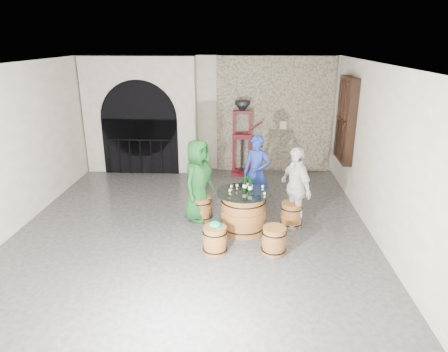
# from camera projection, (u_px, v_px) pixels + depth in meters

# --- Properties ---
(ground) EXTENTS (8.00, 8.00, 0.00)m
(ground) POSITION_uv_depth(u_px,v_px,m) (194.00, 230.00, 7.97)
(ground) COLOR #29292B
(ground) RESTS_ON ground
(wall_back) EXTENTS (8.00, 0.00, 8.00)m
(wall_back) POSITION_uv_depth(u_px,v_px,m) (210.00, 114.00, 11.22)
(wall_back) COLOR beige
(wall_back) RESTS_ON ground
(wall_front) EXTENTS (8.00, 0.00, 8.00)m
(wall_front) POSITION_uv_depth(u_px,v_px,m) (135.00, 273.00, 3.67)
(wall_front) COLOR beige
(wall_front) RESTS_ON ground
(wall_left) EXTENTS (0.00, 8.00, 8.00)m
(wall_left) POSITION_uv_depth(u_px,v_px,m) (9.00, 151.00, 7.62)
(wall_left) COLOR beige
(wall_left) RESTS_ON ground
(wall_right) EXTENTS (0.00, 8.00, 8.00)m
(wall_right) POSITION_uv_depth(u_px,v_px,m) (382.00, 156.00, 7.27)
(wall_right) COLOR beige
(wall_right) RESTS_ON ground
(ceiling) EXTENTS (8.00, 8.00, 0.00)m
(ceiling) POSITION_uv_depth(u_px,v_px,m) (189.00, 65.00, 6.92)
(ceiling) COLOR beige
(ceiling) RESTS_ON wall_back
(stone_facing_panel) EXTENTS (3.20, 0.12, 3.18)m
(stone_facing_panel) POSITION_uv_depth(u_px,v_px,m) (274.00, 115.00, 11.07)
(stone_facing_panel) COLOR gray
(stone_facing_panel) RESTS_ON ground
(arched_opening) EXTENTS (3.10, 0.60, 3.19)m
(arched_opening) POSITION_uv_depth(u_px,v_px,m) (141.00, 116.00, 11.07)
(arched_opening) COLOR beige
(arched_opening) RESTS_ON ground
(shuttered_window) EXTENTS (0.23, 1.10, 2.00)m
(shuttered_window) POSITION_uv_depth(u_px,v_px,m) (346.00, 120.00, 9.47)
(shuttered_window) COLOR black
(shuttered_window) RESTS_ON wall_right
(barrel_table) EXTENTS (1.07, 1.07, 0.82)m
(barrel_table) POSITION_uv_depth(u_px,v_px,m) (243.00, 212.00, 7.83)
(barrel_table) COLOR brown
(barrel_table) RESTS_ON ground
(barrel_stool_left) EXTENTS (0.45, 0.45, 0.50)m
(barrel_stool_left) POSITION_uv_depth(u_px,v_px,m) (201.00, 208.00, 8.38)
(barrel_stool_left) COLOR brown
(barrel_stool_left) RESTS_ON ground
(barrel_stool_far) EXTENTS (0.45, 0.45, 0.50)m
(barrel_stool_far) POSITION_uv_depth(u_px,v_px,m) (254.00, 200.00, 8.80)
(barrel_stool_far) COLOR brown
(barrel_stool_far) RESTS_ON ground
(barrel_stool_right) EXTENTS (0.45, 0.45, 0.50)m
(barrel_stool_right) POSITION_uv_depth(u_px,v_px,m) (291.00, 215.00, 8.08)
(barrel_stool_right) COLOR brown
(barrel_stool_right) RESTS_ON ground
(barrel_stool_near_right) EXTENTS (0.45, 0.45, 0.50)m
(barrel_stool_near_right) POSITION_uv_depth(u_px,v_px,m) (274.00, 240.00, 7.06)
(barrel_stool_near_right) COLOR brown
(barrel_stool_near_right) RESTS_ON ground
(barrel_stool_near_left) EXTENTS (0.45, 0.45, 0.50)m
(barrel_stool_near_left) POSITION_uv_depth(u_px,v_px,m) (215.00, 240.00, 7.08)
(barrel_stool_near_left) COLOR brown
(barrel_stool_near_left) RESTS_ON ground
(green_cap) EXTENTS (0.25, 0.20, 0.11)m
(green_cap) POSITION_uv_depth(u_px,v_px,m) (215.00, 225.00, 6.98)
(green_cap) COLOR #0D945A
(green_cap) RESTS_ON barrel_stool_near_left
(person_green) EXTENTS (0.86, 1.00, 1.72)m
(person_green) POSITION_uv_depth(u_px,v_px,m) (198.00, 181.00, 8.21)
(person_green) COLOR #13461A
(person_green) RESTS_ON ground
(person_blue) EXTENTS (0.72, 0.62, 1.66)m
(person_blue) POSITION_uv_depth(u_px,v_px,m) (257.00, 173.00, 8.79)
(person_blue) COLOR navy
(person_blue) RESTS_ON ground
(person_white) EXTENTS (0.79, 1.05, 1.66)m
(person_white) POSITION_uv_depth(u_px,v_px,m) (295.00, 188.00, 7.90)
(person_white) COLOR silver
(person_white) RESTS_ON ground
(wine_bottle_left) EXTENTS (0.08, 0.08, 0.32)m
(wine_bottle_left) POSITION_uv_depth(u_px,v_px,m) (245.00, 184.00, 7.73)
(wine_bottle_left) COLOR black
(wine_bottle_left) RESTS_ON barrel_table
(wine_bottle_center) EXTENTS (0.08, 0.08, 0.32)m
(wine_bottle_center) POSITION_uv_depth(u_px,v_px,m) (250.00, 186.00, 7.63)
(wine_bottle_center) COLOR black
(wine_bottle_center) RESTS_ON barrel_table
(wine_bottle_right) EXTENTS (0.08, 0.08, 0.32)m
(wine_bottle_right) POSITION_uv_depth(u_px,v_px,m) (247.00, 182.00, 7.83)
(wine_bottle_right) COLOR black
(wine_bottle_right) RESTS_ON barrel_table
(tasting_glass_a) EXTENTS (0.05, 0.05, 0.10)m
(tasting_glass_a) POSITION_uv_depth(u_px,v_px,m) (230.00, 192.00, 7.59)
(tasting_glass_a) COLOR #C26925
(tasting_glass_a) RESTS_ON barrel_table
(tasting_glass_b) EXTENTS (0.05, 0.05, 0.10)m
(tasting_glass_b) POSITION_uv_depth(u_px,v_px,m) (263.00, 188.00, 7.79)
(tasting_glass_b) COLOR #C26925
(tasting_glass_b) RESTS_ON barrel_table
(tasting_glass_c) EXTENTS (0.05, 0.05, 0.10)m
(tasting_glass_c) POSITION_uv_depth(u_px,v_px,m) (237.00, 187.00, 7.84)
(tasting_glass_c) COLOR #C26925
(tasting_glass_c) RESTS_ON barrel_table
(tasting_glass_d) EXTENTS (0.05, 0.05, 0.10)m
(tasting_glass_d) POSITION_uv_depth(u_px,v_px,m) (252.00, 187.00, 7.83)
(tasting_glass_d) COLOR #C26925
(tasting_glass_d) RESTS_ON barrel_table
(tasting_glass_e) EXTENTS (0.05, 0.05, 0.10)m
(tasting_glass_e) POSITION_uv_depth(u_px,v_px,m) (265.00, 195.00, 7.44)
(tasting_glass_e) COLOR #C26925
(tasting_glass_e) RESTS_ON barrel_table
(tasting_glass_f) EXTENTS (0.05, 0.05, 0.10)m
(tasting_glass_f) POSITION_uv_depth(u_px,v_px,m) (231.00, 187.00, 7.80)
(tasting_glass_f) COLOR #C26925
(tasting_glass_f) RESTS_ON barrel_table
(side_barrel) EXTENTS (0.51, 0.51, 0.68)m
(side_barrel) POSITION_uv_depth(u_px,v_px,m) (199.00, 170.00, 10.56)
(side_barrel) COLOR brown
(side_barrel) RESTS_ON ground
(corking_press) EXTENTS (0.85, 0.48, 2.06)m
(corking_press) POSITION_uv_depth(u_px,v_px,m) (242.00, 133.00, 10.83)
(corking_press) COLOR #4C0C16
(corking_press) RESTS_ON ground
(control_box) EXTENTS (0.18, 0.10, 0.22)m
(control_box) POSITION_uv_depth(u_px,v_px,m) (283.00, 125.00, 11.06)
(control_box) COLOR silver
(control_box) RESTS_ON wall_back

